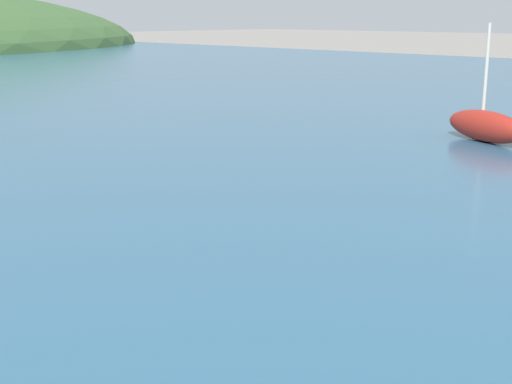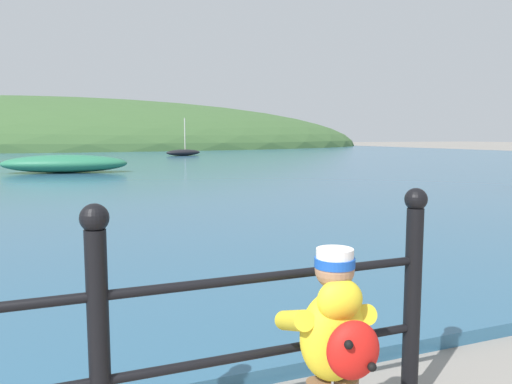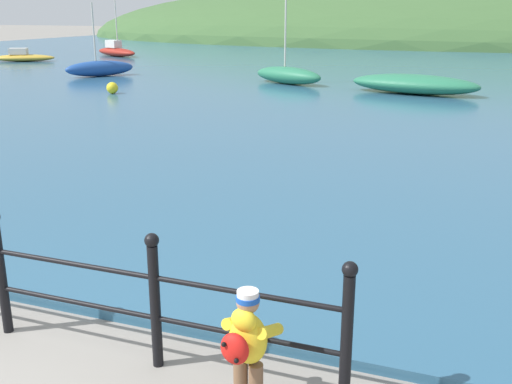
{
  "view_description": "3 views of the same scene",
  "coord_description": "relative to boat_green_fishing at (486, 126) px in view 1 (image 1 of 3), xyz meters",
  "views": [
    {
      "loc": [
        -0.98,
        1.41,
        2.59
      ],
      "look_at": [
        3.32,
        5.78,
        1.06
      ],
      "focal_mm": 50.0,
      "sensor_mm": 36.0,
      "label": 1
    },
    {
      "loc": [
        0.89,
        -0.6,
        1.48
      ],
      "look_at": [
        3.27,
        5.35,
        0.76
      ],
      "focal_mm": 35.0,
      "sensor_mm": 36.0,
      "label": 2
    },
    {
      "loc": [
        3.38,
        -2.41,
        2.92
      ],
      "look_at": [
        1.0,
        3.96,
        0.85
      ],
      "focal_mm": 42.0,
      "sensor_mm": 36.0,
      "label": 3
    }
  ],
  "objects": [
    {
      "name": "boat_green_fishing",
      "position": [
        0.0,
        0.0,
        0.0
      ],
      "size": [
        1.28,
        2.21,
        2.34
      ],
      "color": "maroon",
      "rests_on": "water"
    }
  ]
}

